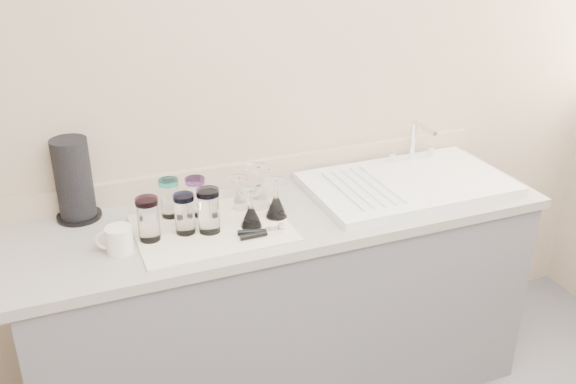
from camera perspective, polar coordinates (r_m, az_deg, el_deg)
name	(u,v)px	position (r m, az deg, el deg)	size (l,w,h in m)	color
room_envelope	(520,167)	(1.27, 19.90, 2.08)	(3.54, 3.50, 2.52)	#57575C
counter_unit	(285,306)	(2.71, -0.31, -10.09)	(2.06, 0.62, 0.90)	#5F5E63
sink_unit	(408,183)	(2.71, 10.58, 0.78)	(0.82, 0.50, 0.22)	white
dish_towel	(212,228)	(2.36, -6.77, -3.18)	(0.55, 0.42, 0.01)	white
tumbler_cyan	(170,198)	(2.43, -10.48, -0.50)	(0.07, 0.07, 0.15)	white
tumbler_purple	(196,196)	(2.43, -8.19, -0.37)	(0.07, 0.07, 0.15)	white
tumbler_magenta	(148,219)	(2.28, -12.31, -2.34)	(0.08, 0.08, 0.16)	white
tumbler_blue	(185,213)	(2.30, -9.17, -1.90)	(0.07, 0.07, 0.15)	white
tumbler_lavender	(209,210)	(2.30, -7.07, -1.63)	(0.08, 0.08, 0.16)	white
goblet_back_left	(240,197)	(2.47, -4.32, -0.48)	(0.07, 0.07, 0.13)	white
goblet_back_right	(259,192)	(2.48, -2.61, -0.04)	(0.09, 0.09, 0.16)	white
goblet_front_left	(251,214)	(2.33, -3.29, -1.98)	(0.08, 0.08, 0.14)	white
goblet_front_right	(276,204)	(2.40, -1.06, -1.10)	(0.08, 0.08, 0.15)	white
can_opener	(261,233)	(2.29, -2.39, -3.62)	(0.16, 0.06, 0.02)	silver
white_mug	(118,240)	(2.25, -14.84, -4.14)	(0.14, 0.12, 0.09)	silver
paper_towel_roll	(74,180)	(2.49, -18.50, 0.98)	(0.17, 0.17, 0.31)	black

